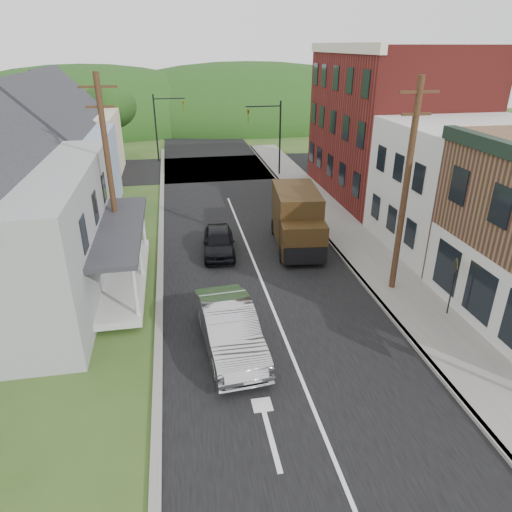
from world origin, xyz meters
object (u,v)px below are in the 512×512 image
silver_sedan (230,329)px  dark_sedan (219,242)px  delivery_van (297,220)px  warning_sign (453,278)px

silver_sedan → dark_sedan: 8.33m
delivery_van → silver_sedan: bearing=-112.7°
delivery_van → warning_sign: size_ratio=2.28×
silver_sedan → delivery_van: bearing=56.2°
silver_sedan → delivery_van: 9.76m
silver_sedan → warning_sign: bearing=-0.9°
delivery_van → dark_sedan: bearing=-171.0°
dark_sedan → silver_sedan: bearing=-89.0°
silver_sedan → dark_sedan: size_ratio=1.31×
silver_sedan → delivery_van: (4.71, 8.52, 0.70)m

